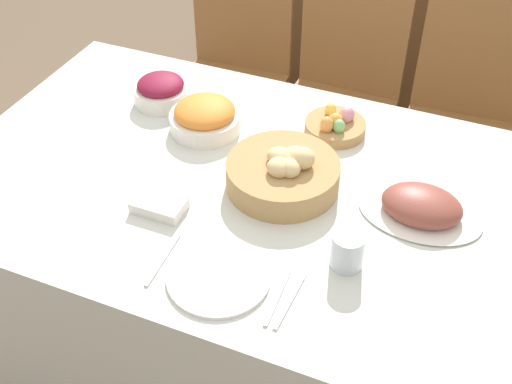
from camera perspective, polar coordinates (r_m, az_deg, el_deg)
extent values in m
plane|color=brown|center=(2.29, 0.15, -13.47)|extent=(12.00, 12.00, 0.00)
cube|color=silver|center=(2.00, 0.17, -7.33)|extent=(1.72, 1.03, 0.74)
cylinder|color=brown|center=(2.70, -7.96, 3.30)|extent=(0.03, 0.03, 0.45)
cylinder|color=brown|center=(2.57, -0.21, 1.51)|extent=(0.03, 0.03, 0.45)
cylinder|color=brown|center=(2.98, -4.67, 7.61)|extent=(0.03, 0.03, 0.45)
cylinder|color=brown|center=(2.87, 2.49, 6.16)|extent=(0.03, 0.03, 0.45)
cube|color=brown|center=(2.64, -2.74, 8.88)|extent=(0.44, 0.44, 0.02)
cube|color=brown|center=(2.69, -1.24, 15.52)|extent=(0.42, 0.04, 0.47)
cylinder|color=brown|center=(2.56, 0.76, 1.24)|extent=(0.03, 0.03, 0.45)
cylinder|color=brown|center=(2.47, 9.01, -1.18)|extent=(0.03, 0.03, 0.45)
cylinder|color=brown|center=(2.85, 3.96, 5.80)|extent=(0.03, 0.03, 0.45)
cylinder|color=brown|center=(2.76, 11.46, 3.76)|extent=(0.03, 0.03, 0.45)
cube|color=brown|center=(2.51, 6.70, 6.74)|extent=(0.44, 0.44, 0.02)
cube|color=brown|center=(2.55, 8.69, 13.62)|extent=(0.42, 0.03, 0.47)
cylinder|color=brown|center=(2.45, 11.64, -1.95)|extent=(0.03, 0.03, 0.45)
cylinder|color=brown|center=(2.47, 20.49, -3.85)|extent=(0.03, 0.03, 0.45)
cylinder|color=brown|center=(2.75, 13.03, 3.30)|extent=(0.03, 0.03, 0.45)
cylinder|color=brown|center=(2.77, 20.91, 1.57)|extent=(0.03, 0.03, 0.45)
cube|color=brown|center=(2.46, 17.58, 4.03)|extent=(0.45, 0.45, 0.02)
cube|color=brown|center=(2.50, 19.16, 11.15)|extent=(0.42, 0.04, 0.47)
cube|color=brown|center=(3.45, 11.19, 16.06)|extent=(1.55, 0.44, 0.89)
cylinder|color=#AD8451|center=(1.71, 2.39, 1.54)|extent=(0.30, 0.30, 0.08)
ellipsoid|color=#E0C184|center=(1.68, 2.25, 3.18)|extent=(0.08, 0.06, 0.04)
ellipsoid|color=#E0C184|center=(1.69, 3.26, 3.02)|extent=(0.07, 0.07, 0.06)
ellipsoid|color=#E0C184|center=(1.65, 2.09, 2.21)|extent=(0.07, 0.07, 0.05)
ellipsoid|color=#E0C184|center=(1.65, 3.01, 2.16)|extent=(0.08, 0.08, 0.05)
ellipsoid|color=#E0C184|center=(1.67, 4.19, 3.01)|extent=(0.08, 0.08, 0.06)
ellipsoid|color=#E0C184|center=(1.69, 3.57, 3.17)|extent=(0.08, 0.08, 0.05)
cylinder|color=#AD8451|center=(1.93, 7.04, 5.74)|extent=(0.18, 0.18, 0.03)
ellipsoid|color=#F4D151|center=(1.90, 7.19, 6.33)|extent=(0.03, 0.03, 0.04)
ellipsoid|color=#F29E4C|center=(1.89, 6.99, 6.27)|extent=(0.04, 0.04, 0.05)
ellipsoid|color=pink|center=(1.93, 8.22, 6.82)|extent=(0.04, 0.04, 0.05)
ellipsoid|color=#F29E4C|center=(1.88, 6.30, 5.96)|extent=(0.04, 0.04, 0.05)
ellipsoid|color=#F4D151|center=(1.95, 6.65, 7.29)|extent=(0.03, 0.03, 0.04)
ellipsoid|color=#7FCC7A|center=(1.88, 7.39, 5.80)|extent=(0.04, 0.04, 0.05)
ellipsoid|color=#F29E4C|center=(1.90, 6.99, 6.31)|extent=(0.03, 0.03, 0.04)
ellipsoid|color=pink|center=(1.92, 7.96, 6.74)|extent=(0.04, 0.04, 0.05)
ellipsoid|color=silver|center=(1.70, 14.37, -1.81)|extent=(0.32, 0.22, 0.01)
ellipsoid|color=brown|center=(1.68, 14.52, -1.15)|extent=(0.21, 0.16, 0.08)
cylinder|color=silver|center=(1.93, -4.53, 6.26)|extent=(0.21, 0.21, 0.05)
ellipsoid|color=orange|center=(1.91, -4.59, 7.18)|extent=(0.18, 0.18, 0.06)
cylinder|color=silver|center=(2.07, -8.39, 8.57)|extent=(0.17, 0.17, 0.06)
ellipsoid|color=maroon|center=(2.05, -8.49, 9.43)|extent=(0.15, 0.15, 0.05)
cylinder|color=silver|center=(1.50, -3.34, -7.53)|extent=(0.24, 0.24, 0.01)
cube|color=silver|center=(1.55, -8.28, -5.97)|extent=(0.02, 0.18, 0.00)
cube|color=silver|center=(1.46, 1.95, -9.26)|extent=(0.02, 0.18, 0.00)
cube|color=silver|center=(1.45, 3.07, -9.60)|extent=(0.02, 0.18, 0.00)
cylinder|color=silver|center=(1.51, 8.13, -5.17)|extent=(0.08, 0.08, 0.09)
cube|color=silver|center=(1.67, -8.61, -1.17)|extent=(0.13, 0.08, 0.03)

